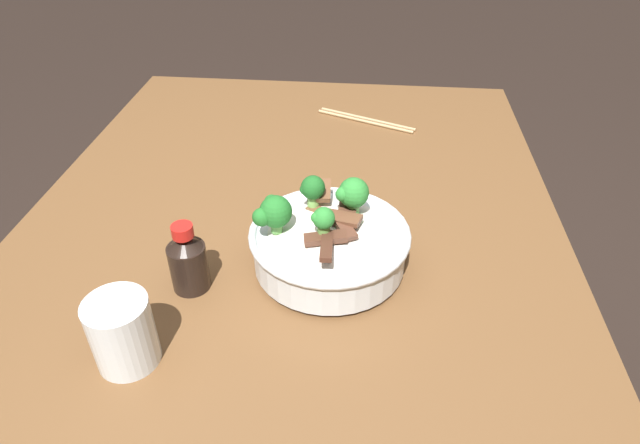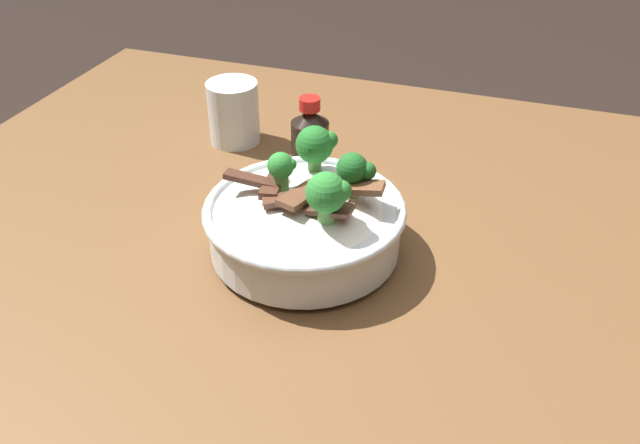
# 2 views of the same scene
# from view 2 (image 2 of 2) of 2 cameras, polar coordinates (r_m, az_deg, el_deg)

# --- Properties ---
(dining_table) EXTENTS (1.33, 0.93, 0.80)m
(dining_table) POSITION_cam_2_polar(r_m,az_deg,el_deg) (0.96, 4.14, -8.23)
(dining_table) COLOR brown
(dining_table) RESTS_ON ground
(rice_bowl) EXTENTS (0.24, 0.24, 0.14)m
(rice_bowl) POSITION_cam_2_polar(r_m,az_deg,el_deg) (0.79, -1.24, 0.34)
(rice_bowl) COLOR silver
(rice_bowl) RESTS_ON dining_table
(drinking_glass) EXTENTS (0.08, 0.08, 0.10)m
(drinking_glass) POSITION_cam_2_polar(r_m,az_deg,el_deg) (1.05, -7.45, 9.13)
(drinking_glass) COLOR white
(drinking_glass) RESTS_ON dining_table
(soy_sauce_bottle) EXTENTS (0.06, 0.06, 0.11)m
(soy_sauce_bottle) POSITION_cam_2_polar(r_m,az_deg,el_deg) (0.97, -0.87, 7.28)
(soy_sauce_bottle) COLOR black
(soy_sauce_bottle) RESTS_ON dining_table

